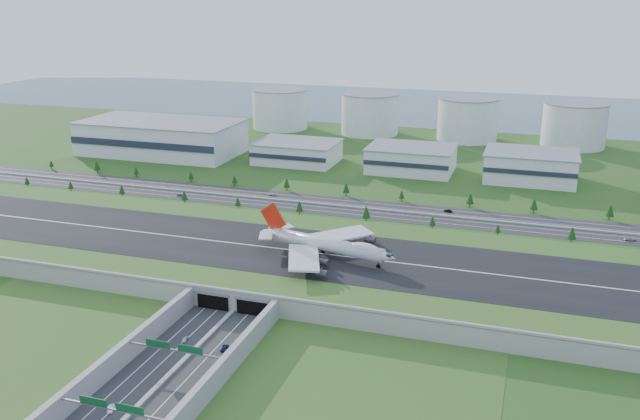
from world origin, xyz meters
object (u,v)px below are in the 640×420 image
(fuel_tank_a, at_px, (280,109))
(car_1, at_px, (111,408))
(car_7, at_px, (271,194))
(car_6, at_px, (630,239))
(car_0, at_px, (185,339))
(car_2, at_px, (225,348))
(car_4, at_px, (180,195))
(boeing_747, at_px, (326,244))
(car_5, at_px, (448,211))

(fuel_tank_a, relative_size, car_1, 11.90)
(car_7, bearing_deg, car_1, 11.61)
(fuel_tank_a, xyz_separation_m, car_6, (276.81, -225.12, -16.53))
(car_0, bearing_deg, car_2, -12.74)
(car_2, distance_m, car_6, 219.49)
(car_1, bearing_deg, car_6, 27.73)
(car_0, bearing_deg, car_1, -99.60)
(car_1, distance_m, car_4, 225.85)
(car_1, xyz_separation_m, car_4, (-91.85, 206.32, 0.07))
(car_2, bearing_deg, boeing_747, -114.71)
(boeing_747, distance_m, car_1, 123.75)
(car_1, distance_m, car_5, 235.91)
(fuel_tank_a, height_order, car_5, fuel_tank_a)
(car_4, bearing_deg, car_7, -89.82)
(car_2, bearing_deg, car_0, -18.23)
(boeing_747, distance_m, car_4, 150.14)
(boeing_747, distance_m, car_0, 81.44)
(fuel_tank_a, xyz_separation_m, car_1, (113.33, -431.87, -16.69))
(boeing_747, bearing_deg, car_6, 45.23)
(car_5, bearing_deg, boeing_747, -5.39)
(fuel_tank_a, relative_size, car_2, 9.91)
(fuel_tank_a, relative_size, car_5, 10.60)
(car_1, relative_size, car_4, 0.94)
(car_5, bearing_deg, fuel_tank_a, -123.36)
(car_4, xyz_separation_m, car_7, (52.83, 19.10, -0.03))
(boeing_747, height_order, car_0, boeing_747)
(car_7, bearing_deg, car_5, 91.80)
(car_4, bearing_deg, car_1, -175.70)
(car_1, relative_size, car_5, 0.89)
(fuel_tank_a, relative_size, car_7, 9.87)
(car_0, xyz_separation_m, car_2, (16.34, -0.99, 0.00))
(fuel_tank_a, distance_m, car_1, 446.80)
(car_0, distance_m, car_1, 44.65)
(car_5, bearing_deg, car_7, -74.88)
(fuel_tank_a, bearing_deg, car_5, -48.47)
(car_7, bearing_deg, boeing_747, 34.79)
(car_0, distance_m, car_4, 186.07)
(car_6, xyz_separation_m, car_7, (-202.50, 18.68, -0.11))
(car_4, relative_size, car_6, 0.74)
(car_0, bearing_deg, car_7, 92.96)
(car_6, relative_size, car_7, 1.20)
(car_0, xyz_separation_m, car_6, (163.24, 162.10, 0.15))
(car_2, height_order, car_6, car_6)
(car_4, xyz_separation_m, car_5, (161.36, 19.11, 0.01))
(car_5, distance_m, car_7, 108.53)
(fuel_tank_a, distance_m, car_6, 357.18)
(car_0, relative_size, car_2, 0.81)
(boeing_747, height_order, car_2, boeing_747)
(car_0, distance_m, car_2, 16.37)
(car_2, relative_size, car_5, 1.07)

